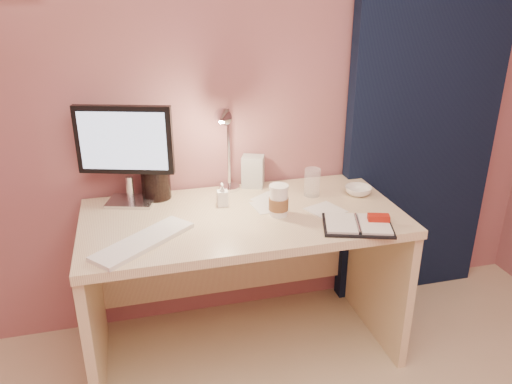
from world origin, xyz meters
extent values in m
plane|color=#9F5C6A|center=(0.00, 1.75, 1.25)|extent=(3.50, 0.00, 3.50)
cube|color=black|center=(1.05, 1.69, 1.10)|extent=(0.85, 0.08, 2.20)
cube|color=beige|center=(0.00, 1.38, 0.71)|extent=(1.40, 0.70, 0.04)
cube|color=beige|center=(-0.68, 1.38, 0.34)|extent=(0.04, 0.66, 0.69)
cube|color=beige|center=(0.68, 1.38, 0.34)|extent=(0.04, 0.66, 0.69)
cube|color=beige|center=(0.00, 1.71, 0.40)|extent=(1.32, 0.03, 0.55)
cube|color=silver|center=(-0.47, 1.63, 0.74)|extent=(0.25, 0.21, 0.01)
cylinder|color=silver|center=(-0.47, 1.63, 0.80)|extent=(0.03, 0.03, 0.11)
cube|color=black|center=(-0.47, 1.63, 1.04)|extent=(0.42, 0.16, 0.31)
cube|color=#B2CDF2|center=(-0.47, 1.60, 1.04)|extent=(0.37, 0.12, 0.26)
cube|color=silver|center=(-0.44, 1.21, 0.74)|extent=(0.42, 0.38, 0.02)
cube|color=black|center=(0.43, 1.14, 0.74)|extent=(0.34, 0.29, 0.01)
cube|color=silver|center=(0.37, 1.16, 0.75)|extent=(0.18, 0.22, 0.01)
cube|color=silver|center=(0.50, 1.11, 0.75)|extent=(0.18, 0.22, 0.01)
cube|color=#A4290E|center=(0.53, 1.13, 0.76)|extent=(0.10, 0.07, 0.02)
cube|color=silver|center=(0.37, 1.32, 0.73)|extent=(0.19, 0.19, 0.00)
cube|color=silver|center=(0.13, 1.43, 0.73)|extent=(0.16, 0.16, 0.00)
cube|color=silver|center=(0.16, 1.50, 0.73)|extent=(0.19, 0.19, 0.00)
cylinder|color=white|center=(0.15, 1.33, 0.79)|extent=(0.08, 0.08, 0.13)
cylinder|color=brown|center=(0.15, 1.33, 0.78)|extent=(0.09, 0.09, 0.05)
cylinder|color=white|center=(0.15, 1.33, 0.86)|extent=(0.08, 0.08, 0.01)
cylinder|color=white|center=(0.37, 1.50, 0.80)|extent=(0.08, 0.08, 0.13)
imported|color=silver|center=(0.59, 1.46, 0.75)|extent=(0.17, 0.17, 0.04)
imported|color=white|center=(-0.07, 1.49, 0.78)|extent=(0.05, 0.05, 0.11)
cylinder|color=black|center=(-0.35, 1.66, 0.83)|extent=(0.14, 0.14, 0.19)
cube|color=#AFAFAB|center=(0.12, 1.69, 0.81)|extent=(0.13, 0.12, 0.16)
cylinder|color=silver|center=(0.00, 1.68, 0.74)|extent=(0.10, 0.10, 0.02)
cylinder|color=silver|center=(0.00, 1.68, 0.94)|extent=(0.02, 0.02, 0.39)
cone|color=silver|center=(0.06, 1.51, 1.13)|extent=(0.10, 0.09, 0.08)
camera|label=1|loc=(-0.45, -0.56, 1.66)|focal=35.00mm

